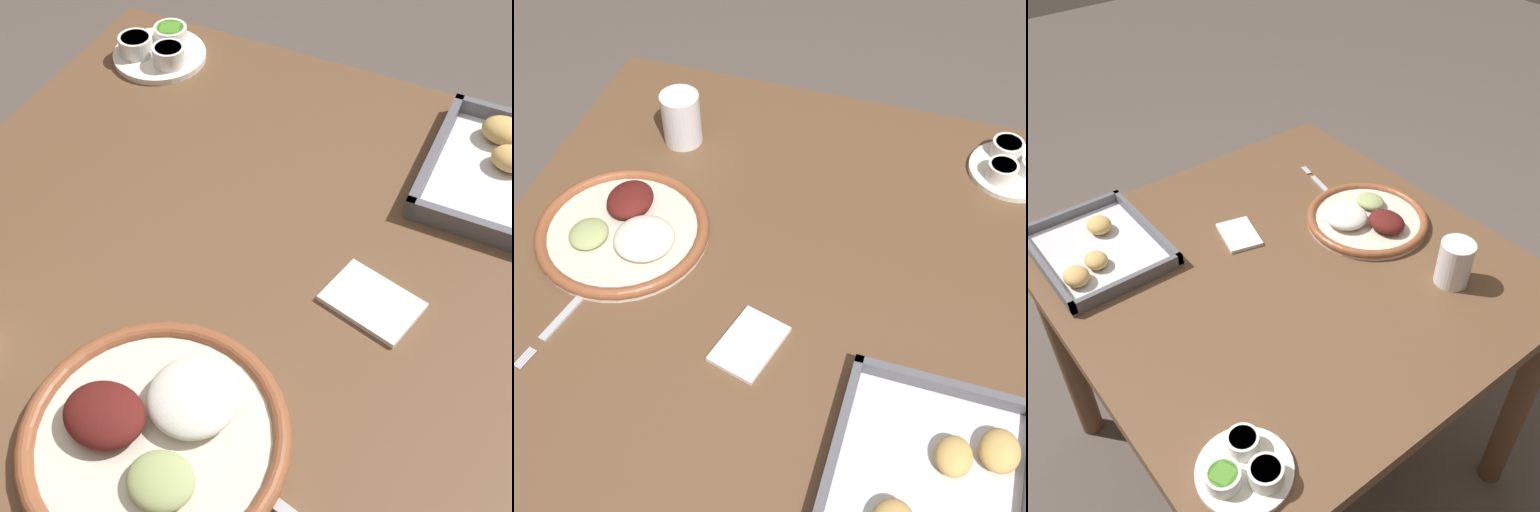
% 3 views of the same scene
% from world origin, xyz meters
% --- Properties ---
extents(ground_plane, '(8.00, 8.00, 0.00)m').
position_xyz_m(ground_plane, '(0.00, 0.00, 0.00)').
color(ground_plane, '#564C44').
extents(dining_table, '(0.92, 0.90, 0.70)m').
position_xyz_m(dining_table, '(0.00, 0.00, 0.59)').
color(dining_table, brown).
rests_on(dining_table, ground_plane).
extents(dinner_plate, '(0.28, 0.28, 0.05)m').
position_xyz_m(dinner_plate, '(0.00, -0.24, 0.72)').
color(dinner_plate, beige).
rests_on(dinner_plate, dining_table).
extents(fork, '(0.19, 0.05, 0.00)m').
position_xyz_m(fork, '(0.17, -0.26, 0.70)').
color(fork, '#B2B2B7').
rests_on(fork, dining_table).
extents(saucer_plate, '(0.15, 0.15, 0.04)m').
position_xyz_m(saucer_plate, '(-0.34, 0.34, 0.72)').
color(saucer_plate, white).
rests_on(saucer_plate, dining_table).
extents(baking_tray, '(0.31, 0.25, 0.04)m').
position_xyz_m(baking_tray, '(0.29, 0.30, 0.72)').
color(baking_tray, '#595960').
rests_on(baking_tray, dining_table).
extents(drinking_cup, '(0.07, 0.07, 0.10)m').
position_xyz_m(drinking_cup, '(-0.25, -0.24, 0.75)').
color(drinking_cup, white).
rests_on(drinking_cup, dining_table).
extents(napkin, '(0.12, 0.10, 0.01)m').
position_xyz_m(napkin, '(0.15, 0.01, 0.71)').
color(napkin, white).
rests_on(napkin, dining_table).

